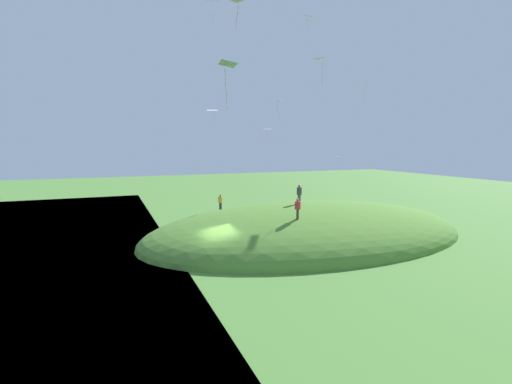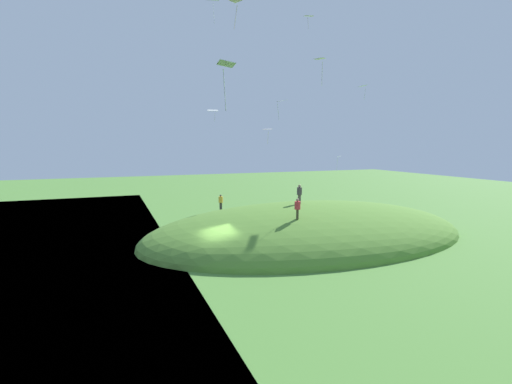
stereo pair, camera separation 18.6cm
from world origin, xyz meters
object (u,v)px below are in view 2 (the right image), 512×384
at_px(kite_7, 213,111).
at_px(kite_9, 267,130).
at_px(kite_11, 213,1).
at_px(kite_10, 309,16).
at_px(kite_6, 339,158).
at_px(kite_1, 320,61).
at_px(mooring_post, 169,238).
at_px(kite_8, 226,66).
at_px(kite_4, 236,0).
at_px(kite_12, 363,86).
at_px(kite_5, 282,102).
at_px(person_near_shore, 299,192).
at_px(person_watching_kites, 221,200).
at_px(person_on_hilltop, 297,206).

xyz_separation_m(kite_7, kite_9, (6.61, 0.45, -1.92)).
bearing_deg(kite_11, kite_10, 6.28).
distance_m(kite_6, kite_7, 17.10).
xyz_separation_m(kite_1, mooring_post, (-10.96, 6.31, -14.47)).
xyz_separation_m(kite_7, kite_8, (-5.18, -21.73, 0.13)).
distance_m(kite_4, kite_12, 23.95).
bearing_deg(kite_6, kite_4, -134.37).
bearing_deg(kite_11, kite_12, -6.48).
relative_size(kite_5, kite_6, 1.08).
bearing_deg(kite_4, kite_11, 78.66).
distance_m(kite_6, kite_11, 23.26).
distance_m(kite_8, kite_10, 25.39).
bearing_deg(kite_8, mooring_post, 93.61).
height_order(kite_6, kite_7, kite_7).
height_order(kite_1, kite_8, kite_1).
distance_m(kite_8, kite_11, 19.89).
bearing_deg(kite_10, kite_12, -30.86).
height_order(person_near_shore, kite_10, kite_10).
height_order(person_near_shore, kite_7, kite_7).
bearing_deg(kite_7, kite_12, -23.81).
height_order(kite_9, kite_11, kite_11).
height_order(kite_4, kite_9, kite_4).
bearing_deg(kite_4, person_near_shore, 50.16).
distance_m(person_watching_kites, kite_7, 9.82).
relative_size(kite_4, kite_8, 0.59).
distance_m(kite_4, mooring_post, 20.45).
bearing_deg(kite_6, person_near_shore, -139.93).
bearing_deg(person_watching_kites, kite_9, -90.39).
bearing_deg(kite_1, person_on_hilltop, 165.14).
xyz_separation_m(kite_6, kite_10, (-6.68, -3.57, 14.98)).
relative_size(person_watching_kites, kite_1, 0.78).
bearing_deg(kite_12, kite_5, 175.78).
bearing_deg(kite_10, person_on_hilltop, -122.56).
bearing_deg(kite_11, kite_7, 76.55).
bearing_deg(kite_4, kite_5, 57.25).
relative_size(person_watching_kites, kite_8, 0.68).
bearing_deg(kite_4, kite_10, 51.46).
distance_m(person_watching_kites, kite_1, 16.83).
bearing_deg(kite_10, person_near_shore, -125.03).
bearing_deg(kite_7, kite_11, -103.45).
bearing_deg(kite_7, kite_6, 0.37).
bearing_deg(kite_1, kite_9, 83.01).
xyz_separation_m(kite_4, kite_6, (20.68, 21.14, -8.70)).
relative_size(kite_7, kite_10, 0.92).
bearing_deg(person_near_shore, kite_8, -116.35).
distance_m(kite_11, mooring_post, 21.90).
distance_m(kite_10, kite_12, 9.30).
relative_size(kite_1, kite_7, 1.51).
relative_size(person_watching_kites, kite_4, 1.15).
relative_size(person_near_shore, kite_7, 1.36).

